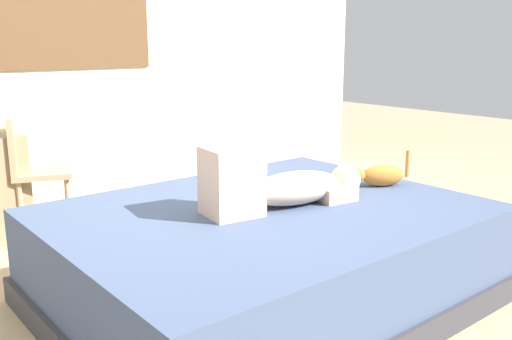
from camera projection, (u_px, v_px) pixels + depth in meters
ground_plane at (241, 298)px, 3.03m from camera, size 16.00×16.00×0.00m
back_wall_with_window at (64, 28)px, 4.41m from camera, size 6.40×0.14×2.90m
bed at (265, 255)px, 2.95m from camera, size 2.18×1.70×0.51m
person_lying at (280, 185)px, 2.90m from camera, size 0.94×0.38×0.34m
cat at (380, 175)px, 3.31m from camera, size 0.32×0.23×0.21m
chair_by_desk at (32, 166)px, 3.87m from camera, size 0.50×0.50×0.86m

